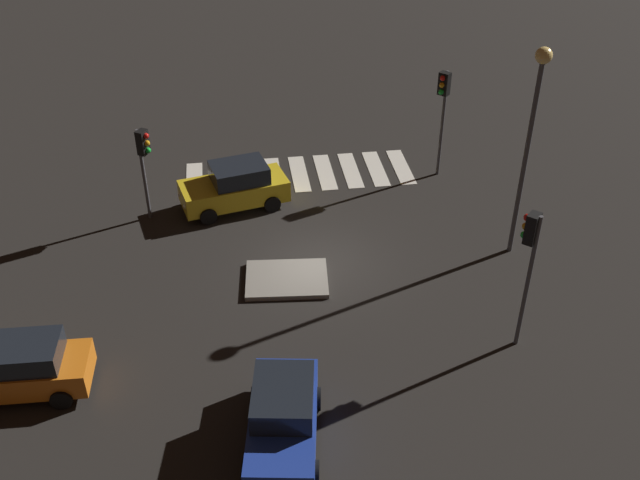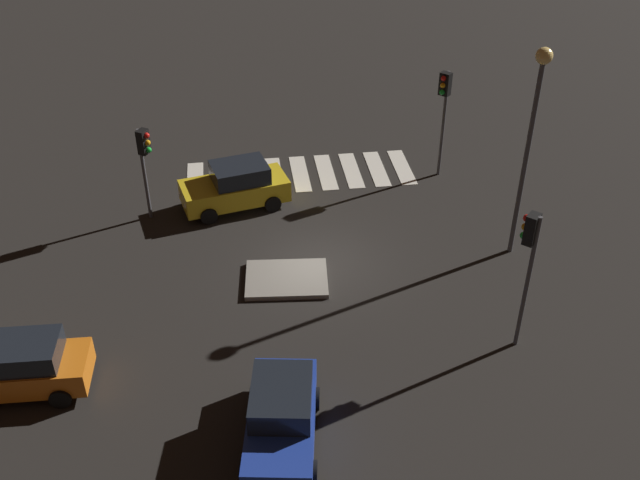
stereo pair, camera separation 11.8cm
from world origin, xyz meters
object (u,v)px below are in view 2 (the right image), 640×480
Objects in this scene: car_orange at (21,367)px; street_lamp at (533,121)px; car_blue at (281,417)px; traffic_light_south at (444,99)px; traffic_light_west at (529,249)px; traffic_island at (287,279)px; car_yellow at (236,186)px; traffic_light_east at (144,152)px.

street_lamp reaches higher than car_orange.
car_blue is 16.26m from traffic_light_south.
car_orange is 0.85× the size of traffic_light_south.
traffic_light_west is at bearing 120.39° from car_blue.
traffic_light_west is 0.61× the size of street_lamp.
traffic_light_south is (-7.27, -6.74, 3.51)m from traffic_island.
street_lamp is (-1.23, 5.98, 1.74)m from traffic_light_south.
traffic_light_south reaches higher than car_blue.
car_orange is at bearing -8.88° from traffic_light_south.
traffic_light_west reaches higher than traffic_island.
car_blue is 12.48m from car_yellow.
traffic_light_south is (-12.16, -1.88, 0.66)m from traffic_light_east.
traffic_light_south is at bearing 158.65° from car_blue.
car_orange is 0.85× the size of traffic_light_west.
car_yellow reaches higher than traffic_island.
traffic_island is 0.67× the size of car_yellow.
car_yellow reaches higher than car_orange.
traffic_light_east reaches higher than car_blue.
car_blue reaches higher than traffic_island.
traffic_light_south reaches higher than car_orange.
street_lamp is (-13.39, 4.10, 2.40)m from traffic_light_east.
traffic_island is at bearing 11.60° from traffic_light_west.
car_orange is at bearing 42.48° from car_yellow.
traffic_light_west is 5.44m from street_lamp.
car_blue is 0.91× the size of traffic_light_west.
car_blue is 12.83m from traffic_light_east.
car_yellow is 12.91m from traffic_light_west.
traffic_light_west is 1.01× the size of traffic_light_south.
car_orange is at bearing 42.92° from traffic_light_west.
car_blue is 12.97m from street_lamp.
traffic_light_east is 12.33m from traffic_light_south.
street_lamp reaches higher than car_yellow.
traffic_island is at bearing -177.51° from car_blue.
car_yellow is 1.18× the size of traffic_light_east.
traffic_light_south is at bearing -137.17° from traffic_island.
car_orange is at bearing -77.57° from traffic_light_east.
car_yellow is at bearing -5.82° from traffic_light_west.
car_orange reaches higher than traffic_island.
traffic_light_west reaches higher than car_orange.
traffic_light_east is 0.81× the size of traffic_light_west.
traffic_island is 0.75× the size of car_orange.
traffic_light_south is at bearing -49.68° from traffic_light_west.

